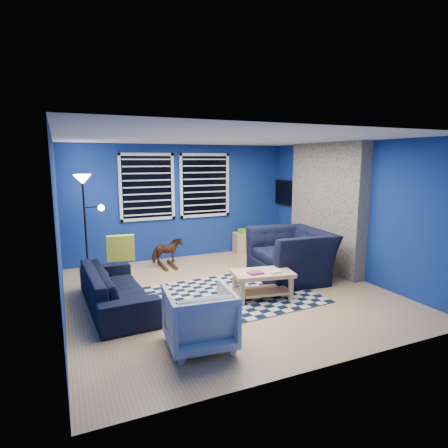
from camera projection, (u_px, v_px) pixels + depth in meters
name	position (u px, v px, depth m)	size (l,w,h in m)	color
floor	(228.00, 292.00, 6.23)	(5.00, 5.00, 0.00)	tan
ceiling	(228.00, 138.00, 5.80)	(5.00, 5.00, 0.00)	white
wall_back	(181.00, 202.00, 8.27)	(5.00, 5.00, 0.00)	navy
wall_left	(58.00, 229.00, 5.02)	(5.00, 5.00, 0.00)	navy
wall_right	(349.00, 210.00, 7.01)	(5.00, 5.00, 0.00)	navy
fireplace	(326.00, 210.00, 7.41)	(0.65, 2.00, 2.50)	gray
window_left	(147.00, 187.00, 7.87)	(1.17, 0.06, 1.42)	black
window_right	(205.00, 185.00, 8.39)	(1.17, 0.06, 1.42)	black
tv	(288.00, 193.00, 8.76)	(0.07, 1.00, 0.58)	black
rug	(233.00, 295.00, 6.08)	(2.50, 2.00, 0.02)	black
sofa	(116.00, 288.00, 5.54)	(0.80, 2.06, 0.60)	black
armchair_big	(291.00, 255.00, 6.85)	(1.22, 1.40, 0.91)	black
armchair_bent	(200.00, 318.00, 4.36)	(0.76, 0.78, 0.71)	gray
rocking_horse	(167.00, 251.00, 7.61)	(0.62, 0.28, 0.52)	#412515
coffee_table	(262.00, 279.00, 5.88)	(1.01, 0.69, 0.46)	#DBAB7B
cabinet	(246.00, 242.00, 8.81)	(0.62, 0.45, 0.57)	#DBAB7B
floor_lamp	(84.00, 193.00, 6.93)	(0.52, 0.32, 1.91)	black
throw_pillow	(121.00, 248.00, 5.89)	(0.42, 0.13, 0.40)	gold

